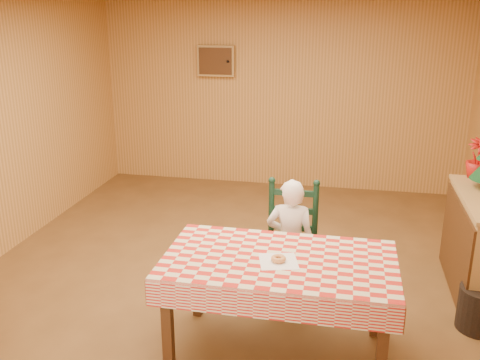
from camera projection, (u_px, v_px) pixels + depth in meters
name	position (u px, v px, depth m)	size (l,w,h in m)	color
ground	(236.00, 283.00, 5.00)	(6.00, 6.00, 0.00)	brown
cabin_walls	(247.00, 79.00, 4.94)	(5.10, 6.05, 2.65)	#C99148
dining_table	(279.00, 269.00, 3.80)	(1.66, 0.96, 0.77)	#4C2C14
ladder_chair	(291.00, 246.00, 4.59)	(0.44, 0.40, 1.08)	black
seated_child	(290.00, 243.00, 4.52)	(0.41, 0.27, 1.12)	white
napkin	(278.00, 261.00, 3.73)	(0.26, 0.26, 0.00)	white
donut	(278.00, 259.00, 3.72)	(0.11, 0.11, 0.04)	#D88E4D
flower_arrangement	(478.00, 158.00, 4.97)	(0.21, 0.21, 0.38)	#AB140F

